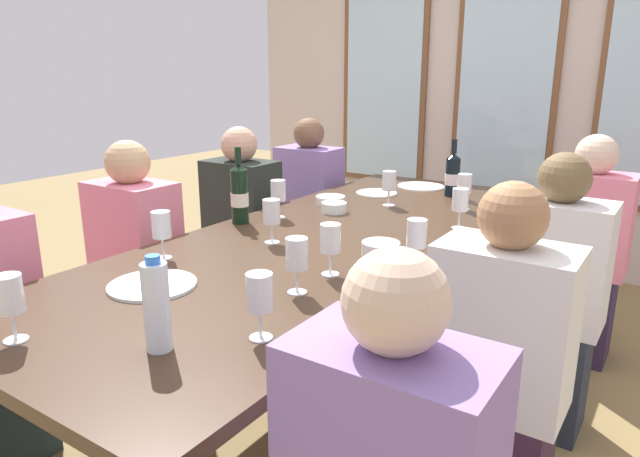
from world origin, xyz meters
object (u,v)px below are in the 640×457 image
at_px(tasting_bowl_2, 330,200).
at_px(seated_person_4, 309,211).
at_px(wine_glass_5, 330,241).
at_px(wine_glass_6, 9,297).
at_px(water_bottle, 157,306).
at_px(wine_glass_2, 161,227).
at_px(white_plate_2, 152,285).
at_px(wine_glass_9, 278,193).
at_px(wine_bottle_0, 240,194).
at_px(wine_glass_11, 260,295).
at_px(white_plate_0, 377,193).
at_px(tasting_bowl_0, 381,249).
at_px(tasting_bowl_1, 334,207).
at_px(wine_glass_10, 297,256).
at_px(wine_glass_8, 271,214).
at_px(seated_person_5, 583,255).
at_px(wine_glass_0, 460,201).
at_px(white_plate_1, 421,186).
at_px(wine_glass_3, 464,186).
at_px(seated_person_0, 138,271).
at_px(seated_person_7, 550,303).
at_px(wine_glass_4, 389,183).
at_px(wine_bottle_1, 453,175).
at_px(seated_person_1, 498,378).
at_px(wine_glass_1, 417,235).
at_px(seated_person_6, 242,234).
at_px(dining_table, 331,250).

xyz_separation_m(tasting_bowl_2, seated_person_4, (-0.50, 0.53, -0.23)).
xyz_separation_m(wine_glass_5, wine_glass_6, (-0.40, -0.84, 0.00)).
xyz_separation_m(water_bottle, wine_glass_2, (-0.53, 0.47, 0.00)).
bearing_deg(white_plate_2, wine_glass_9, 102.37).
height_order(wine_bottle_0, wine_glass_11, wine_bottle_0).
height_order(white_plate_0, tasting_bowl_0, tasting_bowl_0).
distance_m(wine_bottle_0, tasting_bowl_1, 0.47).
bearing_deg(wine_glass_10, wine_glass_11, -71.00).
bearing_deg(wine_glass_8, seated_person_5, 52.07).
bearing_deg(wine_glass_11, wine_glass_0, 87.99).
distance_m(white_plate_1, seated_person_5, 0.94).
bearing_deg(wine_glass_3, seated_person_0, -135.50).
height_order(white_plate_1, seated_person_7, seated_person_7).
bearing_deg(tasting_bowl_0, seated_person_7, 39.34).
bearing_deg(wine_glass_4, tasting_bowl_2, -152.84).
bearing_deg(wine_glass_4, seated_person_7, -19.23).
relative_size(wine_glass_5, seated_person_5, 0.16).
height_order(wine_bottle_1, wine_glass_5, wine_bottle_1).
bearing_deg(wine_bottle_0, wine_glass_5, -25.93).
bearing_deg(wine_glass_3, wine_glass_10, -91.83).
xyz_separation_m(white_plate_0, wine_bottle_0, (-0.22, -0.87, 0.13)).
bearing_deg(wine_glass_0, tasting_bowl_0, -101.23).
bearing_deg(seated_person_1, wine_bottle_1, 116.74).
relative_size(tasting_bowl_0, seated_person_4, 0.13).
relative_size(white_plate_2, wine_glass_8, 1.58).
xyz_separation_m(wine_glass_1, seated_person_5, (0.36, 1.18, -0.34)).
relative_size(wine_bottle_0, seated_person_1, 0.30).
bearing_deg(wine_glass_6, seated_person_0, 126.54).
bearing_deg(wine_glass_3, seated_person_7, -39.50).
bearing_deg(water_bottle, wine_glass_11, 47.03).
bearing_deg(tasting_bowl_2, seated_person_6, -167.78).
relative_size(dining_table, seated_person_5, 2.45).
height_order(water_bottle, wine_glass_5, water_bottle).
height_order(seated_person_5, seated_person_6, same).
relative_size(white_plate_1, tasting_bowl_0, 1.91).
bearing_deg(wine_glass_9, seated_person_5, 37.34).
distance_m(wine_glass_3, seated_person_7, 0.75).
distance_m(wine_glass_0, seated_person_1, 0.92).
bearing_deg(seated_person_1, seated_person_7, 90.00).
bearing_deg(wine_bottle_0, seated_person_6, 131.25).
distance_m(white_plate_0, white_plate_1, 0.33).
bearing_deg(wine_glass_0, seated_person_4, 153.17).
height_order(tasting_bowl_1, seated_person_6, seated_person_6).
bearing_deg(wine_glass_11, tasting_bowl_2, 115.99).
height_order(wine_glass_9, seated_person_4, seated_person_4).
bearing_deg(wine_glass_11, wine_bottle_0, 134.00).
height_order(dining_table, wine_glass_9, wine_glass_9).
relative_size(wine_glass_1, wine_glass_4, 1.00).
bearing_deg(seated_person_7, dining_table, -159.00).
bearing_deg(seated_person_0, seated_person_6, 90.00).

